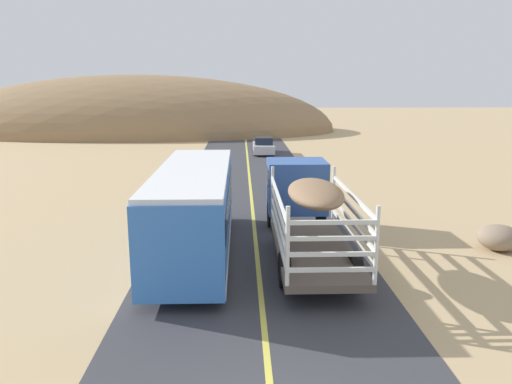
% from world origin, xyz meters
% --- Properties ---
extents(livestock_truck, '(2.53, 9.70, 3.02)m').
position_xyz_m(livestock_truck, '(1.84, 11.56, 1.79)').
color(livestock_truck, '#3359A5').
rests_on(livestock_truck, road_surface).
extents(bus, '(2.54, 10.00, 3.21)m').
position_xyz_m(bus, '(-2.26, 10.12, 1.75)').
color(bus, '#3872C6').
rests_on(bus, road_surface).
extents(car_far, '(1.80, 4.40, 1.46)m').
position_xyz_m(car_far, '(1.46, 36.72, 0.69)').
color(car_far, silver).
rests_on(car_far, road_surface).
extents(boulder_near_shoulder, '(1.57, 1.53, 0.96)m').
position_xyz_m(boulder_near_shoulder, '(9.15, 10.31, 0.48)').
color(boulder_near_shoulder, '#84705B').
rests_on(boulder_near_shoulder, ground).
extents(distant_hill, '(51.87, 26.52, 14.42)m').
position_xyz_m(distant_hill, '(-14.26, 58.53, 0.00)').
color(distant_hill, '#8D6E4C').
rests_on(distant_hill, ground).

